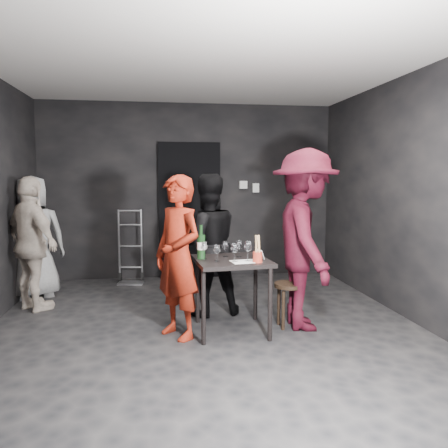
{
  "coord_description": "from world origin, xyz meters",
  "views": [
    {
      "loc": [
        -0.47,
        -4.33,
        1.57
      ],
      "look_at": [
        0.22,
        0.25,
        1.07
      ],
      "focal_mm": 35.0,
      "sensor_mm": 36.0,
      "label": 1
    }
  ],
  "objects": [
    {
      "name": "wall_back",
      "position": [
        0.0,
        2.5,
        1.35
      ],
      "size": [
        4.5,
        0.04,
        2.7
      ],
      "primitive_type": "cube",
      "color": "black",
      "rests_on": "ground"
    },
    {
      "name": "stool",
      "position": [
        0.86,
        -0.02,
        0.36
      ],
      "size": [
        0.31,
        0.31,
        0.47
      ],
      "rotation": [
        0.0,
        0.0,
        -0.12
      ],
      "color": "black",
      "rests_on": "floor"
    },
    {
      "name": "woman_black",
      "position": [
        0.06,
        0.55,
        0.86
      ],
      "size": [
        0.9,
        0.59,
        1.73
      ],
      "primitive_type": "imported",
      "rotation": [
        0.0,
        0.0,
        3.3
      ],
      "color": "black",
      "rests_on": "floor"
    },
    {
      "name": "wine_glass_f",
      "position": [
        0.34,
        0.04,
        0.85
      ],
      "size": [
        0.09,
        0.09,
        0.19
      ],
      "primitive_type": null,
      "rotation": [
        0.0,
        0.0,
        -0.27
      ],
      "color": "white",
      "rests_on": "tasting_table"
    },
    {
      "name": "wine_glass_b",
      "position": [
        -0.03,
        -0.03,
        0.85
      ],
      "size": [
        0.08,
        0.08,
        0.2
      ],
      "primitive_type": null,
      "rotation": [
        0.0,
        0.0,
        0.06
      ],
      "color": "white",
      "rests_on": "tasting_table"
    },
    {
      "name": "tasting_table",
      "position": [
        0.25,
        -0.05,
        0.65
      ],
      "size": [
        0.72,
        0.72,
        0.75
      ],
      "rotation": [
        0.0,
        0.0,
        0.09
      ],
      "color": "black",
      "rests_on": "floor"
    },
    {
      "name": "wallbox_lower",
      "position": [
        1.05,
        2.45,
        1.4
      ],
      "size": [
        0.1,
        0.06,
        0.14
      ],
      "primitive_type": "cube",
      "color": "#B7B7B2",
      "rests_on": "wall_back"
    },
    {
      "name": "wall_front",
      "position": [
        0.0,
        -2.5,
        1.35
      ],
      "size": [
        4.5,
        0.04,
        2.7
      ],
      "primitive_type": "cube",
      "color": "black",
      "rests_on": "ground"
    },
    {
      "name": "wine_glass_a",
      "position": [
        0.08,
        -0.16,
        0.84
      ],
      "size": [
        0.08,
        0.08,
        0.18
      ],
      "primitive_type": null,
      "rotation": [
        0.0,
        0.0,
        0.11
      ],
      "color": "white",
      "rests_on": "tasting_table"
    },
    {
      "name": "wine_glass_d",
      "position": [
        0.25,
        -0.2,
        0.85
      ],
      "size": [
        0.1,
        0.1,
        0.2
      ],
      "primitive_type": null,
      "rotation": [
        0.0,
        0.0,
        0.41
      ],
      "color": "white",
      "rests_on": "tasting_table"
    },
    {
      "name": "server_red",
      "position": [
        -0.29,
        -0.12,
        0.85
      ],
      "size": [
        0.7,
        0.74,
        1.7
      ],
      "primitive_type": "imported",
      "rotation": [
        0.0,
        0.0,
        -0.93
      ],
      "color": "maroon",
      "rests_on": "floor"
    },
    {
      "name": "bystander_grey",
      "position": [
        -2.08,
        1.57,
        0.84
      ],
      "size": [
        0.93,
        0.71,
        1.69
      ],
      "primitive_type": "imported",
      "rotation": [
        0.0,
        0.0,
        3.5
      ],
      "color": "gray",
      "rests_on": "floor"
    },
    {
      "name": "doorway",
      "position": [
        0.0,
        2.44,
        1.05
      ],
      "size": [
        0.95,
        0.1,
        2.1
      ],
      "primitive_type": "cube",
      "color": "black",
      "rests_on": "ground"
    },
    {
      "name": "tasting_mat",
      "position": [
        0.36,
        -0.21,
        0.75
      ],
      "size": [
        0.3,
        0.23,
        0.0
      ],
      "primitive_type": "cube",
      "rotation": [
        0.0,
        0.0,
        0.16
      ],
      "color": "white",
      "rests_on": "tasting_table"
    },
    {
      "name": "hand_truck",
      "position": [
        -0.9,
        2.2,
        0.21
      ],
      "size": [
        0.37,
        0.32,
        1.09
      ],
      "rotation": [
        0.0,
        0.0,
        -0.13
      ],
      "color": "#B2B2B7",
      "rests_on": "floor"
    },
    {
      "name": "floor",
      "position": [
        0.0,
        0.0,
        0.0
      ],
      "size": [
        4.5,
        5.0,
        0.02
      ],
      "primitive_type": "cube",
      "color": "black",
      "rests_on": "ground"
    },
    {
      "name": "breadstick_cup",
      "position": [
        0.47,
        -0.26,
        0.88
      ],
      "size": [
        0.09,
        0.09,
        0.29
      ],
      "rotation": [
        0.0,
        0.0,
        0.26
      ],
      "color": "#AE301F",
      "rests_on": "tasting_table"
    },
    {
      "name": "wall_right",
      "position": [
        2.25,
        0.0,
        1.35
      ],
      "size": [
        0.04,
        5.0,
        2.7
      ],
      "primitive_type": "cube",
      "color": "black",
      "rests_on": "ground"
    },
    {
      "name": "wine_glass_c",
      "position": [
        0.2,
        0.07,
        0.84
      ],
      "size": [
        0.07,
        0.07,
        0.18
      ],
      "primitive_type": null,
      "rotation": [
        0.0,
        0.0,
        -0.01
      ],
      "color": "white",
      "rests_on": "tasting_table"
    },
    {
      "name": "reserved_card",
      "position": [
        0.51,
        -0.09,
        0.8
      ],
      "size": [
        0.1,
        0.14,
        0.1
      ],
      "primitive_type": null,
      "rotation": [
        0.0,
        0.0,
        0.15
      ],
      "color": "white",
      "rests_on": "tasting_table"
    },
    {
      "name": "wine_bottle",
      "position": [
        -0.06,
        -0.0,
        0.88
      ],
      "size": [
        0.08,
        0.08,
        0.35
      ],
      "rotation": [
        0.0,
        0.0,
        -0.12
      ],
      "color": "black",
      "rests_on": "tasting_table"
    },
    {
      "name": "ceiling",
      "position": [
        0.0,
        0.0,
        2.7
      ],
      "size": [
        4.5,
        5.0,
        0.02
      ],
      "primitive_type": "cube",
      "color": "silver",
      "rests_on": "ground"
    },
    {
      "name": "man_maroon",
      "position": [
        1.02,
        -0.03,
        1.15
      ],
      "size": [
        0.8,
        1.54,
        2.31
      ],
      "primitive_type": "imported",
      "rotation": [
        0.0,
        0.0,
        1.5
      ],
      "color": "#360814",
      "rests_on": "floor"
    },
    {
      "name": "bystander_cream",
      "position": [
        -1.95,
        1.0,
        0.84
      ],
      "size": [
        1.03,
        1.03,
        1.67
      ],
      "primitive_type": "imported",
      "rotation": [
        0.0,
        0.0,
        2.36
      ],
      "color": "beige",
      "rests_on": "floor"
    },
    {
      "name": "wallbox_upper",
      "position": [
        0.85,
        2.45,
        1.45
      ],
      "size": [
        0.12,
        0.06,
        0.12
      ],
      "primitive_type": "cube",
      "color": "#B7B7B2",
      "rests_on": "wall_back"
    },
    {
      "name": "wine_glass_e",
      "position": [
        0.39,
        -0.18,
        0.86
      ],
      "size": [
        0.1,
        0.1,
        0.22
      ],
      "primitive_type": null,
      "rotation": [
        0.0,
        0.0,
        0.21
      ],
      "color": "white",
      "rests_on": "tasting_table"
    }
  ]
}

